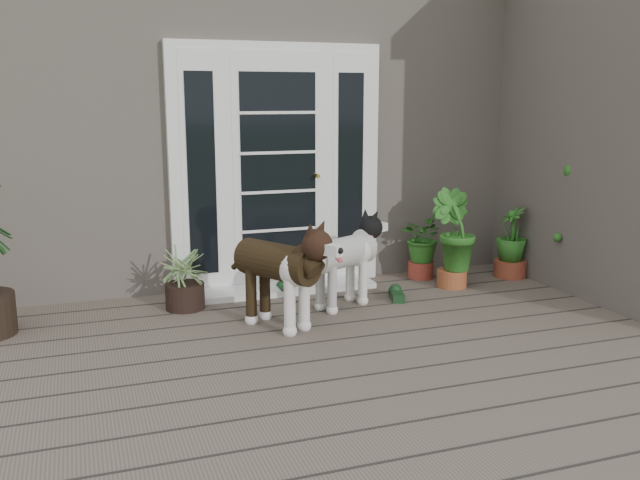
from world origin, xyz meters
name	(u,v)px	position (x,y,z in m)	size (l,w,h in m)	color
deck	(406,378)	(0.00, 0.40, 0.06)	(6.20, 4.60, 0.12)	#6B5B4C
house_main	(244,120)	(0.00, 4.65, 1.55)	(7.40, 4.00, 3.10)	#665E54
door_unit	(277,168)	(-0.20, 2.60, 1.19)	(1.90, 0.14, 2.15)	white
door_step	(285,288)	(-0.20, 2.40, 0.14)	(1.60, 0.40, 0.05)	white
brindle_dog	(277,280)	(-0.53, 1.47, 0.49)	(0.38, 0.88, 0.73)	#322412
white_dog	(342,268)	(0.10, 1.78, 0.45)	(0.34, 0.79, 0.66)	white
spider_plant	(184,275)	(-1.12, 2.16, 0.40)	(0.53, 0.53, 0.56)	#99B06C
herb_a	(421,249)	(1.15, 2.40, 0.40)	(0.44, 0.44, 0.56)	#1E5217
herb_b	(453,251)	(1.26, 2.02, 0.45)	(0.44, 0.44, 0.66)	#195A1D
herb_c	(511,249)	(1.97, 2.15, 0.39)	(0.35, 0.35, 0.54)	#275B1A
sapling	(582,202)	(2.26, 1.57, 0.91)	(0.47, 0.47, 1.59)	#1D5017
clog_left	(284,289)	(-0.23, 2.32, 0.16)	(0.12, 0.27, 0.08)	#143316
clog_right	(397,294)	(0.62, 1.82, 0.16)	(0.14, 0.30, 0.09)	#143417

